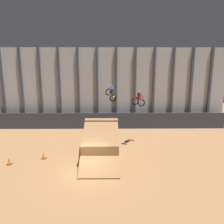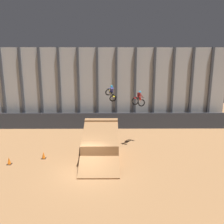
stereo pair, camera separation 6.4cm
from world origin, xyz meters
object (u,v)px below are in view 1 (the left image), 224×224
at_px(traffic_cone_near_ramp, 9,161).
at_px(traffic_cone_arena_edge, 44,155).
at_px(dirt_ramp, 101,145).
at_px(rider_bike_left_air, 111,93).
at_px(rider_bike_right_air, 139,100).

relative_size(traffic_cone_near_ramp, traffic_cone_arena_edge, 1.00).
distance_m(dirt_ramp, traffic_cone_arena_edge, 4.83).
bearing_deg(rider_bike_left_air, traffic_cone_near_ramp, -162.51).
xyz_separation_m(rider_bike_left_air, traffic_cone_near_ramp, (-8.02, -6.03, -4.60)).
bearing_deg(rider_bike_left_air, rider_bike_right_air, -49.30).
bearing_deg(traffic_cone_arena_edge, rider_bike_left_air, 41.31).
distance_m(rider_bike_left_air, traffic_cone_near_ramp, 11.04).
relative_size(rider_bike_left_air, traffic_cone_near_ramp, 3.26).
bearing_deg(rider_bike_right_air, traffic_cone_near_ramp, -123.96).
bearing_deg(traffic_cone_arena_edge, dirt_ramp, 4.45).
height_order(traffic_cone_near_ramp, traffic_cone_arena_edge, same).
bearing_deg(dirt_ramp, traffic_cone_near_ramp, -168.60).
height_order(dirt_ramp, rider_bike_left_air, rider_bike_left_air).
height_order(rider_bike_right_air, traffic_cone_arena_edge, rider_bike_right_air).
relative_size(dirt_ramp, traffic_cone_arena_edge, 9.78).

